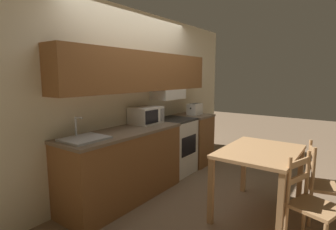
{
  "coord_description": "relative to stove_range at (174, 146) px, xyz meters",
  "views": [
    {
      "loc": [
        -2.89,
        -2.68,
        1.6
      ],
      "look_at": [
        0.05,
        -0.55,
        1.06
      ],
      "focal_mm": 28.0,
      "sensor_mm": 36.0,
      "label": 1
    }
  ],
  "objects": [
    {
      "name": "chair_left_of_table",
      "position": [
        -0.84,
        -2.13,
        -0.04
      ],
      "size": [
        0.48,
        0.48,
        0.87
      ],
      "rotation": [
        0.0,
        0.0,
        -0.31
      ],
      "color": "tan",
      "rests_on": "ground_plane"
    },
    {
      "name": "lower_counter_main",
      "position": [
        -1.17,
        -0.01,
        0.0
      ],
      "size": [
        1.73,
        0.62,
        0.91
      ],
      "color": "brown",
      "rests_on": "ground_plane"
    },
    {
      "name": "sink_basin",
      "position": [
        -1.75,
        -0.01,
        0.47
      ],
      "size": [
        0.46,
        0.4,
        0.25
      ],
      "color": "#B7BABF",
      "rests_on": "lower_counter_main"
    },
    {
      "name": "stove_range",
      "position": [
        0.0,
        0.0,
        0.0
      ],
      "size": [
        0.6,
        0.58,
        0.91
      ],
      "color": "white",
      "rests_on": "ground_plane"
    },
    {
      "name": "dining_table",
      "position": [
        -0.54,
        -1.55,
        0.21
      ],
      "size": [
        1.08,
        0.78,
        0.77
      ],
      "color": "tan",
      "rests_on": "ground_plane"
    },
    {
      "name": "chair_right_of_table",
      "position": [
        -0.27,
        -2.17,
        -0.04
      ],
      "size": [
        0.46,
        0.46,
        0.87
      ],
      "rotation": [
        0.0,
        0.0,
        0.24
      ],
      "color": "tan",
      "rests_on": "ground_plane"
    },
    {
      "name": "microwave",
      "position": [
        -0.59,
        0.1,
        0.58
      ],
      "size": [
        0.45,
        0.35,
        0.24
      ],
      "color": "white",
      "rests_on": "lower_counter_main"
    },
    {
      "name": "wall_back",
      "position": [
        -0.57,
        0.23,
        0.98
      ],
      "size": [
        5.28,
        0.38,
        2.55
      ],
      "color": "beige",
      "rests_on": "ground_plane"
    },
    {
      "name": "ground_plane",
      "position": [
        -0.59,
        0.29,
        -0.46
      ],
      "size": [
        16.0,
        16.0,
        0.0
      ],
      "primitive_type": "plane",
      "color": "#7F664C"
    },
    {
      "name": "lower_counter_right_stub",
      "position": [
        0.58,
        -0.01,
        0.0
      ],
      "size": [
        0.56,
        0.62,
        0.91
      ],
      "color": "brown",
      "rests_on": "ground_plane"
    },
    {
      "name": "toaster",
      "position": [
        0.59,
        -0.04,
        0.56
      ],
      "size": [
        0.29,
        0.19,
        0.2
      ],
      "color": "white",
      "rests_on": "lower_counter_right_stub"
    }
  ]
}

